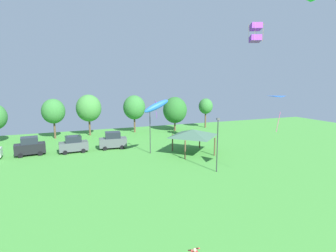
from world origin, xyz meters
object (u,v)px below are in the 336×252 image
(light_post_0, at_px, (217,142))
(kite_flying_1, at_px, (156,106))
(kite_flying_5, at_px, (256,33))
(kite_flying_7, at_px, (286,104))
(treeline_tree_4, at_px, (134,107))
(parked_car_third_from_left, at_px, (73,144))
(light_post_1, at_px, (150,129))
(treeline_tree_2, at_px, (53,111))
(treeline_tree_5, at_px, (175,110))
(treeline_tree_6, at_px, (206,106))
(treeline_tree_3, at_px, (89,108))
(parked_car_second_from_left, at_px, (30,146))
(park_pavilion, at_px, (193,133))
(parked_car_rightmost_in_row, at_px, (113,141))

(light_post_0, bearing_deg, kite_flying_1, 122.76)
(kite_flying_5, relative_size, kite_flying_7, 0.85)
(kite_flying_1, distance_m, kite_flying_7, 15.92)
(kite_flying_1, xyz_separation_m, treeline_tree_4, (1.97, 19.92, -2.08))
(parked_car_third_from_left, distance_m, light_post_1, 11.86)
(treeline_tree_2, xyz_separation_m, treeline_tree_5, (23.94, -1.04, -0.62))
(light_post_1, distance_m, treeline_tree_2, 21.30)
(treeline_tree_2, bearing_deg, treeline_tree_6, 0.19)
(treeline_tree_6, bearing_deg, treeline_tree_3, 178.95)
(kite_flying_7, distance_m, treeline_tree_4, 33.65)
(light_post_0, relative_size, treeline_tree_5, 0.88)
(parked_car_second_from_left, distance_m, treeline_tree_6, 37.00)
(kite_flying_7, xyz_separation_m, light_post_1, (-9.47, 15.76, -4.54))
(kite_flying_1, relative_size, parked_car_second_from_left, 0.95)
(parked_car_third_from_left, relative_size, treeline_tree_6, 0.62)
(light_post_0, relative_size, treeline_tree_4, 0.83)
(parked_car_second_from_left, relative_size, treeline_tree_3, 0.52)
(park_pavilion, height_order, light_post_0, light_post_0)
(kite_flying_5, xyz_separation_m, treeline_tree_2, (-27.16, 21.82, -12.06))
(kite_flying_1, distance_m, treeline_tree_3, 21.35)
(parked_car_second_from_left, xyz_separation_m, treeline_tree_6, (35.10, 11.15, 3.62))
(treeline_tree_3, relative_size, treeline_tree_4, 1.04)
(light_post_1, xyz_separation_m, treeline_tree_2, (-13.46, 16.45, 1.37))
(treeline_tree_3, bearing_deg, light_post_0, -66.60)
(kite_flying_5, relative_size, treeline_tree_6, 0.38)
(kite_flying_5, distance_m, parked_car_third_from_left, 30.75)
(kite_flying_7, distance_m, light_post_1, 18.94)
(parked_car_third_from_left, bearing_deg, park_pavilion, -25.86)
(kite_flying_5, relative_size, treeline_tree_2, 0.34)
(parked_car_second_from_left, distance_m, light_post_0, 26.72)
(kite_flying_1, bearing_deg, park_pavilion, 7.55)
(park_pavilion, relative_size, treeline_tree_4, 0.78)
(treeline_tree_2, height_order, treeline_tree_6, treeline_tree_2)
(kite_flying_1, distance_m, parked_car_rightmost_in_row, 10.94)
(parked_car_rightmost_in_row, bearing_deg, park_pavilion, -28.90)
(parked_car_second_from_left, xyz_separation_m, parked_car_third_from_left, (5.90, -0.63, -0.08))
(parked_car_third_from_left, distance_m, treeline_tree_3, 13.40)
(kite_flying_1, height_order, treeline_tree_4, kite_flying_1)
(parked_car_third_from_left, bearing_deg, light_post_1, -27.16)
(kite_flying_7, xyz_separation_m, treeline_tree_4, (-7.52, 32.66, -3.05))
(treeline_tree_3, distance_m, treeline_tree_6, 25.76)
(parked_car_third_from_left, distance_m, treeline_tree_5, 23.80)
(kite_flying_1, height_order, parked_car_rightmost_in_row, kite_flying_1)
(parked_car_third_from_left, height_order, park_pavilion, park_pavilion)
(treeline_tree_2, bearing_deg, parked_car_rightmost_in_row, -52.78)
(kite_flying_5, distance_m, light_post_0, 17.01)
(parked_car_third_from_left, bearing_deg, kite_flying_7, -48.54)
(kite_flying_5, bearing_deg, light_post_0, -149.59)
(kite_flying_7, xyz_separation_m, treeline_tree_3, (-16.58, 32.79, -2.88))
(light_post_0, xyz_separation_m, treeline_tree_4, (-2.88, 27.47, 1.61))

